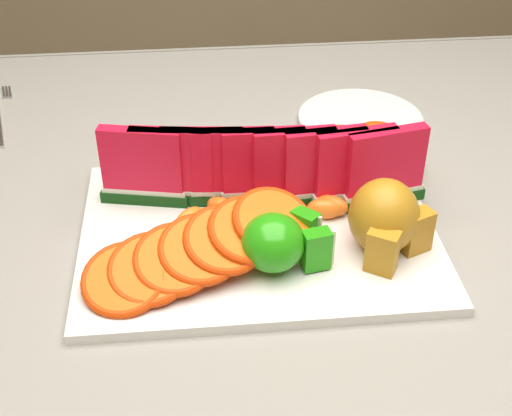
{
  "coord_description": "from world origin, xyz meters",
  "views": [
    {
      "loc": [
        -0.01,
        -0.68,
        1.26
      ],
      "look_at": [
        0.05,
        -0.05,
        0.81
      ],
      "focal_mm": 50.0,
      "sensor_mm": 36.0,
      "label": 1
    }
  ],
  "objects_px": {
    "apple_cluster": "(280,242)",
    "pear_cluster": "(386,219)",
    "side_plate": "(360,119)",
    "platter": "(258,233)"
  },
  "relations": [
    {
      "from": "platter",
      "to": "apple_cluster",
      "type": "relative_size",
      "value": 3.8
    },
    {
      "from": "platter",
      "to": "apple_cluster",
      "type": "xyz_separation_m",
      "value": [
        0.02,
        -0.07,
        0.04
      ]
    },
    {
      "from": "apple_cluster",
      "to": "pear_cluster",
      "type": "relative_size",
      "value": 1.03
    },
    {
      "from": "platter",
      "to": "side_plate",
      "type": "bearing_deg",
      "value": 55.74
    },
    {
      "from": "platter",
      "to": "apple_cluster",
      "type": "bearing_deg",
      "value": -77.11
    },
    {
      "from": "apple_cluster",
      "to": "side_plate",
      "type": "distance_m",
      "value": 0.36
    },
    {
      "from": "platter",
      "to": "apple_cluster",
      "type": "distance_m",
      "value": 0.08
    },
    {
      "from": "pear_cluster",
      "to": "platter",
      "type": "bearing_deg",
      "value": 160.76
    },
    {
      "from": "pear_cluster",
      "to": "side_plate",
      "type": "bearing_deg",
      "value": 81.98
    },
    {
      "from": "pear_cluster",
      "to": "side_plate",
      "type": "distance_m",
      "value": 0.31
    }
  ]
}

